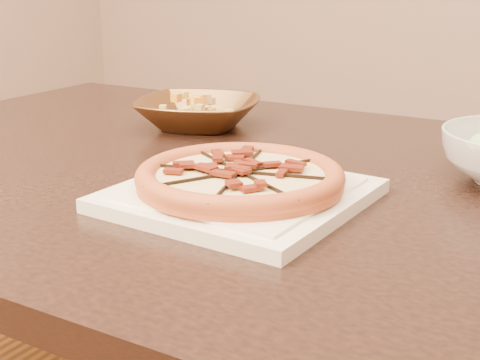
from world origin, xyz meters
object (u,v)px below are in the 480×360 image
(plate, at_px, (240,194))
(pizza, at_px, (240,177))
(dining_table, at_px, (243,221))
(bronze_bowl, at_px, (198,113))

(plate, bearing_deg, pizza, 170.23)
(dining_table, height_order, bronze_bowl, bronze_bowl)
(dining_table, distance_m, pizza, 0.21)
(dining_table, height_order, plate, plate)
(dining_table, relative_size, plate, 5.08)
(plate, xyz_separation_m, pizza, (-0.00, 0.00, 0.02))
(dining_table, xyz_separation_m, pizza, (0.08, -0.15, 0.13))
(plate, relative_size, bronze_bowl, 1.32)
(plate, height_order, pizza, pizza)
(dining_table, distance_m, plate, 0.20)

